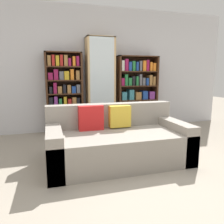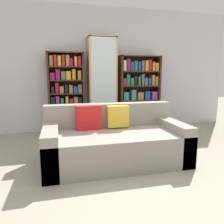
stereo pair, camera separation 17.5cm
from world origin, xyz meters
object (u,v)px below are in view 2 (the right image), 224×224
at_px(display_cabinet, 102,85).
at_px(bookshelf_right, 139,94).
at_px(couch, 114,142).
at_px(wine_bottle, 133,130).
at_px(bookshelf_left, 66,94).

bearing_deg(display_cabinet, bookshelf_right, 1.11).
distance_m(couch, wine_bottle, 1.22).
relative_size(bookshelf_left, bookshelf_right, 1.03).
distance_m(display_cabinet, wine_bottle, 1.22).
relative_size(couch, display_cabinet, 0.97).
height_order(bookshelf_right, wine_bottle, bookshelf_right).
relative_size(couch, bookshelf_left, 1.16).
distance_m(bookshelf_left, display_cabinet, 0.79).
height_order(couch, bookshelf_left, bookshelf_left).
distance_m(bookshelf_right, wine_bottle, 1.07).
distance_m(bookshelf_left, bookshelf_right, 1.63).
relative_size(couch, wine_bottle, 5.19).
relative_size(bookshelf_right, wine_bottle, 4.36).
bearing_deg(bookshelf_right, couch, -120.16).
relative_size(display_cabinet, wine_bottle, 5.34).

